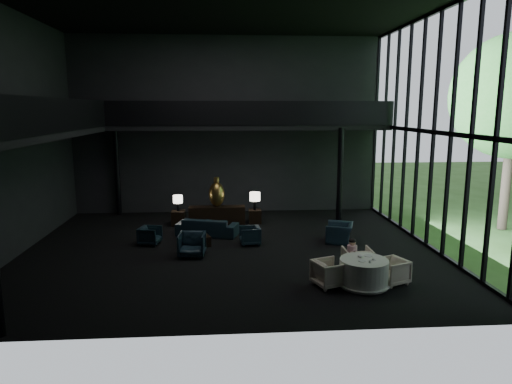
{
  "coord_description": "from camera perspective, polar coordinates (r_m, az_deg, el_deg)",
  "views": [
    {
      "loc": [
        -0.17,
        -15.11,
        4.79
      ],
      "look_at": [
        0.93,
        0.5,
        1.92
      ],
      "focal_mm": 32.0,
      "sensor_mm": 36.0,
      "label": 1
    }
  ],
  "objects": [
    {
      "name": "window_armchair",
      "position": [
        16.86,
        10.41,
        -4.68
      ],
      "size": [
        0.96,
        1.19,
        0.9
      ],
      "primitive_type": "imported",
      "rotation": [
        0.0,
        0.0,
        -1.89
      ],
      "color": "#102831",
      "rests_on": "floor"
    },
    {
      "name": "railing_left",
      "position": [
        15.86,
        -22.04,
        8.97
      ],
      "size": [
        0.06,
        12.0,
        1.0
      ],
      "primitive_type": "cube",
      "color": "black",
      "rests_on": "mezzanine_left"
    },
    {
      "name": "mezzanine_back",
      "position": [
        20.16,
        -0.71,
        8.15
      ],
      "size": [
        12.0,
        2.0,
        0.25
      ],
      "primitive_type": "cube",
      "color": "black",
      "rests_on": "wall_back"
    },
    {
      "name": "dining_chair_north",
      "position": [
        13.91,
        12.55,
        -8.09
      ],
      "size": [
        0.85,
        0.8,
        0.87
      ],
      "primitive_type": "imported",
      "rotation": [
        0.0,
        0.0,
        3.14
      ],
      "color": "beige",
      "rests_on": "floor"
    },
    {
      "name": "lounge_armchair_south",
      "position": [
        15.15,
        -8.03,
        -6.23
      ],
      "size": [
        1.0,
        0.95,
        0.96
      ],
      "primitive_type": "imported",
      "rotation": [
        0.0,
        0.0,
        -0.08
      ],
      "color": "black",
      "rests_on": "floor"
    },
    {
      "name": "ceiling",
      "position": [
        15.45,
        -3.58,
        22.38
      ],
      "size": [
        14.0,
        12.0,
        0.02
      ],
      "primitive_type": "cube",
      "color": "black",
      "rests_on": "ground"
    },
    {
      "name": "cereal_bowl",
      "position": [
        12.97,
        12.9,
        -7.83
      ],
      "size": [
        0.15,
        0.15,
        0.08
      ],
      "primitive_type": "ellipsoid",
      "color": "white",
      "rests_on": "dining_table"
    },
    {
      "name": "lounge_armchair_west",
      "position": [
        16.75,
        -13.11,
        -5.32
      ],
      "size": [
        0.73,
        0.76,
        0.66
      ],
      "primitive_type": "imported",
      "rotation": [
        0.0,
        0.0,
        1.34
      ],
      "color": "navy",
      "rests_on": "floor"
    },
    {
      "name": "wall_left",
      "position": [
        16.6,
        -28.51,
        6.43
      ],
      "size": [
        0.04,
        12.0,
        8.0
      ],
      "primitive_type": "cube",
      "color": "black",
      "rests_on": "ground"
    },
    {
      "name": "plate_a",
      "position": [
        12.7,
        13.11,
        -8.39
      ],
      "size": [
        0.28,
        0.28,
        0.01
      ],
      "primitive_type": "cylinder",
      "rotation": [
        0.0,
        0.0,
        0.43
      ],
      "color": "white",
      "rests_on": "dining_table"
    },
    {
      "name": "table_lamp_left",
      "position": [
        19.07,
        -9.74,
        -0.97
      ],
      "size": [
        0.39,
        0.39,
        0.66
      ],
      "color": "black",
      "rests_on": "side_table_left"
    },
    {
      "name": "console",
      "position": [
        19.26,
        -4.89,
        -2.89
      ],
      "size": [
        2.34,
        0.53,
        0.74
      ],
      "primitive_type": "cube",
      "color": "black",
      "rests_on": "floor"
    },
    {
      "name": "coffee_cup",
      "position": [
        12.82,
        14.44,
        -8.11
      ],
      "size": [
        0.08,
        0.08,
        0.05
      ],
      "primitive_type": "cylinder",
      "rotation": [
        0.0,
        0.0,
        -0.11
      ],
      "color": "white",
      "rests_on": "saucer"
    },
    {
      "name": "wall_back",
      "position": [
        21.13,
        -3.6,
        8.24
      ],
      "size": [
        14.0,
        0.04,
        8.0
      ],
      "primitive_type": "cube",
      "color": "black",
      "rests_on": "ground"
    },
    {
      "name": "cream_pot",
      "position": [
        12.6,
        14.03,
        -8.45
      ],
      "size": [
        0.07,
        0.07,
        0.07
      ],
      "primitive_type": "cylinder",
      "rotation": [
        0.0,
        0.0,
        0.25
      ],
      "color": "#99999E",
      "rests_on": "dining_table"
    },
    {
      "name": "sofa",
      "position": [
        17.55,
        -6.12,
        -3.82
      ],
      "size": [
        2.65,
        1.4,
        1.0
      ],
      "primitive_type": "imported",
      "rotation": [
        0.0,
        0.0,
        2.87
      ],
      "color": "#203E51",
      "rests_on": "floor"
    },
    {
      "name": "column_ne",
      "position": [
        19.94,
        10.45,
        2.19
      ],
      "size": [
        0.24,
        0.24,
        4.0
      ],
      "primitive_type": "cylinder",
      "color": "black",
      "rests_on": "floor"
    },
    {
      "name": "dining_chair_east",
      "position": [
        13.34,
        16.62,
        -9.34
      ],
      "size": [
        0.93,
        0.95,
        0.77
      ],
      "primitive_type": "imported",
      "rotation": [
        0.0,
        0.0,
        -1.18
      ],
      "color": "beige",
      "rests_on": "floor"
    },
    {
      "name": "table_lamp_right",
      "position": [
        19.19,
        -0.14,
        -0.67
      ],
      "size": [
        0.45,
        0.45,
        0.75
      ],
      "color": "black",
      "rests_on": "side_table_right"
    },
    {
      "name": "side_table_left",
      "position": [
        19.25,
        -9.67,
        -3.23
      ],
      "size": [
        0.55,
        0.55,
        0.61
      ],
      "primitive_type": "cube",
      "color": "black",
      "rests_on": "floor"
    },
    {
      "name": "lounge_armchair_east",
      "position": [
        16.32,
        -0.77,
        -5.45
      ],
      "size": [
        0.65,
        0.69,
        0.66
      ],
      "primitive_type": "imported",
      "rotation": [
        0.0,
        0.0,
        -1.49
      ],
      "color": "#1C3547",
      "rests_on": "floor"
    },
    {
      "name": "bronze_urn",
      "position": [
        19.11,
        -4.93,
        -0.25
      ],
      "size": [
        0.66,
        0.66,
        1.23
      ],
      "color": "#AF7729",
      "rests_on": "console"
    },
    {
      "name": "dining_chair_west",
      "position": [
        12.76,
        9.17,
        -9.78
      ],
      "size": [
        0.98,
        1.01,
        0.83
      ],
      "primitive_type": "imported",
      "rotation": [
        0.0,
        0.0,
        1.92
      ],
      "color": "beige",
      "rests_on": "floor"
    },
    {
      "name": "column_nw",
      "position": [
        21.54,
        -16.97,
        2.51
      ],
      "size": [
        0.24,
        0.24,
        4.0
      ],
      "primitive_type": "cylinder",
      "color": "black",
      "rests_on": "floor"
    },
    {
      "name": "plate_b",
      "position": [
        13.17,
        13.84,
        -7.74
      ],
      "size": [
        0.29,
        0.29,
        0.02
      ],
      "primitive_type": "cylinder",
      "rotation": [
        0.0,
        0.0,
        -0.28
      ],
      "color": "white",
      "rests_on": "dining_table"
    },
    {
      "name": "mezzanine_left",
      "position": [
        16.22,
        -25.28,
        6.63
      ],
      "size": [
        2.0,
        12.0,
        0.25
      ],
      "primitive_type": "cube",
      "color": "black",
      "rests_on": "wall_left"
    },
    {
      "name": "dining_table",
      "position": [
        12.99,
        13.3,
        -9.98
      ],
      "size": [
        1.49,
        1.49,
        0.75
      ],
      "color": "white",
      "rests_on": "floor"
    },
    {
      "name": "floor",
      "position": [
        15.85,
        -3.25,
        -7.2
      ],
      "size": [
        14.0,
        12.0,
        0.02
      ],
      "primitive_type": "cube",
      "color": "black",
      "rests_on": "ground"
    },
    {
      "name": "coffee_table",
      "position": [
        16.41,
        -7.38,
        -6.0
      ],
      "size": [
        1.03,
        1.03,
        0.36
      ],
      "primitive_type": "cube",
      "rotation": [
        0.0,
        0.0,
        0.32
      ],
      "color": "black",
      "rests_on": "floor"
    },
    {
      "name": "wall_front",
      "position": [
        9.15,
        -2.96,
        5.44
      ],
      "size": [
        14.0,
        0.04,
        8.0
      ],
      "primitive_type": "cube",
      "color": "black",
      "rests_on": "ground"
    },
    {
      "name": "saucer",
      "position": [
        12.85,
        14.43,
        -8.24
      ],
      "size": [
        0.16,
        0.16,
        0.01
      ],
      "primitive_type": "cylinder",
      "rotation": [
        0.0,
        0.0,
        0.03
      ],
      "color": "white",
      "rests_on": "dining_table"
    },
    {
      "name": "curtain_wall",
      "position": [
        16.72,
        21.34,
        6.99
      ],
      "size": [
        0.2,
        12.0,
        8.0
      ],
      "primitive_type": null,
      "color": "black",
      "rests_on": "ground"
    },
    {
      "name": "side_table_right",
      "position": [
        19.35,
        -0.14,
        -3.06
      ],
      "size": [
        0.52,
        0.52,
        0.57
      ],
      "primitive_type": "cube",
      "color": "black",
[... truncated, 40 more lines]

